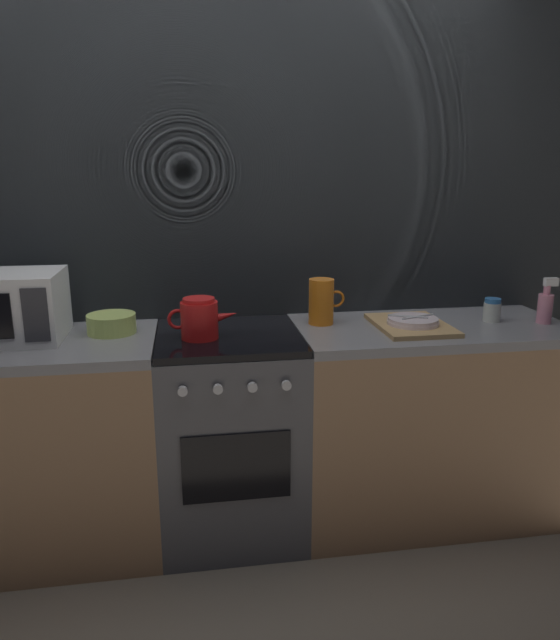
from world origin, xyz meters
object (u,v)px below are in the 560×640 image
object	(u,v)px
stove_unit	(231,433)
microwave	(2,307)
pitcher	(322,302)
spray_bottle	(545,305)
kettle	(200,319)
spice_jar	(492,310)
mixing_bowl	(112,324)
dish_pile	(412,324)

from	to	relation	value
stove_unit	microwave	bearing A→B (deg)	176.12
pitcher	spray_bottle	distance (m)	0.99
microwave	pitcher	size ratio (longest dim) A/B	2.30
kettle	spice_jar	xyz separation A→B (m)	(1.30, 0.07, -0.03)
kettle	spice_jar	size ratio (longest dim) A/B	2.71
stove_unit	kettle	bearing A→B (deg)	-158.46
pitcher	spice_jar	world-z (taller)	pitcher
stove_unit	spice_jar	bearing A→B (deg)	1.05
stove_unit	mixing_bowl	size ratio (longest dim) A/B	4.50
mixing_bowl	dish_pile	size ratio (longest dim) A/B	0.50
kettle	pitcher	distance (m)	0.56
microwave	dish_pile	world-z (taller)	microwave
kettle	microwave	bearing A→B (deg)	172.17
pitcher	dish_pile	bearing A→B (deg)	-19.36
microwave	dish_pile	size ratio (longest dim) A/B	1.15
mixing_bowl	pitcher	world-z (taller)	pitcher
dish_pile	microwave	bearing A→B (deg)	176.98
microwave	spice_jar	size ratio (longest dim) A/B	4.38
mixing_bowl	dish_pile	bearing A→B (deg)	-5.40
kettle	spray_bottle	distance (m)	1.52
microwave	spray_bottle	xyz separation A→B (m)	(2.29, -0.10, -0.06)
kettle	pitcher	world-z (taller)	pitcher
kettle	spray_bottle	world-z (taller)	spray_bottle
mixing_bowl	spice_jar	world-z (taller)	spice_jar
dish_pile	pitcher	bearing A→B (deg)	160.64
mixing_bowl	dish_pile	world-z (taller)	mixing_bowl
kettle	spray_bottle	xyz separation A→B (m)	(1.52, 0.00, -0.00)
microwave	pitcher	bearing A→B (deg)	1.79
microwave	spray_bottle	bearing A→B (deg)	-2.60
mixing_bowl	pitcher	size ratio (longest dim) A/B	1.00
mixing_bowl	kettle	bearing A→B (deg)	-20.77
microwave	kettle	bearing A→B (deg)	-7.83
pitcher	dish_pile	xyz separation A→B (m)	(0.37, -0.13, -0.08)
stove_unit	pitcher	xyz separation A→B (m)	(0.42, 0.10, 0.55)
spice_jar	microwave	bearing A→B (deg)	178.94
stove_unit	microwave	distance (m)	1.07
dish_pile	spray_bottle	world-z (taller)	spray_bottle
stove_unit	spice_jar	xyz separation A→B (m)	(1.18, 0.02, 0.50)
kettle	spray_bottle	size ratio (longest dim) A/B	1.40
mixing_bowl	microwave	bearing A→B (deg)	-175.68
stove_unit	dish_pile	xyz separation A→B (m)	(0.79, -0.03, 0.47)
microwave	pitcher	world-z (taller)	microwave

